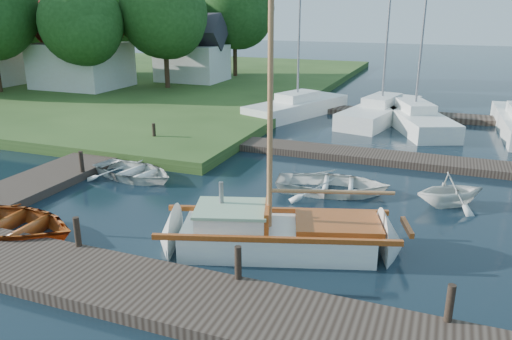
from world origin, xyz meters
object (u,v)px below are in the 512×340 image
(tender_d, at_px, (451,188))
(tree_2, at_px, (82,22))
(tender_a, at_px, (134,169))
(marina_boat_0, at_px, (297,106))
(mooring_post_1, at_px, (77,232))
(mooring_post_5, at_px, (154,132))
(sailboat, at_px, (283,238))
(mooring_post_3, at_px, (450,303))
(mooring_post_4, at_px, (81,162))
(marina_boat_1, at_px, (381,110))
(tree_4, at_px, (106,5))
(mooring_post_2, at_px, (238,263))
(tender_c, at_px, (333,182))
(tree_3, at_px, (164,13))
(marina_boat_2, at_px, (414,117))
(house_c, at_px, (192,54))
(tree_7, at_px, (235,7))
(house_a, at_px, (81,53))
(tree_5, at_px, (15,16))
(dinghy, at_px, (6,220))

(tender_d, xyz_separation_m, tree_2, (-23.93, 11.82, 4.63))
(tender_a, bearing_deg, marina_boat_0, 1.18)
(mooring_post_1, distance_m, mooring_post_5, 10.77)
(sailboat, relative_size, tree_2, 1.26)
(mooring_post_3, distance_m, mooring_post_4, 13.93)
(tender_d, bearing_deg, marina_boat_1, -16.21)
(tender_d, bearing_deg, mooring_post_5, 44.31)
(tree_2, height_order, tree_4, tree_4)
(mooring_post_2, relative_size, tender_c, 0.21)
(mooring_post_3, relative_size, tree_4, 0.08)
(tender_a, distance_m, tree_3, 20.06)
(mooring_post_5, xyz_separation_m, tree_4, (-15.00, 17.05, 5.67))
(mooring_post_5, distance_m, tender_a, 4.53)
(marina_boat_2, distance_m, house_c, 19.98)
(tree_2, xyz_separation_m, tree_7, (6.00, 12.00, 0.95))
(mooring_post_4, relative_size, tender_a, 0.22)
(sailboat, bearing_deg, tree_3, 109.60)
(mooring_post_2, bearing_deg, tree_4, 130.98)
(house_a, relative_size, tree_5, 0.78)
(mooring_post_2, distance_m, house_c, 31.19)
(mooring_post_2, bearing_deg, tree_5, 141.51)
(marina_boat_1, xyz_separation_m, tree_7, (-14.03, 11.36, 5.64))
(dinghy, relative_size, tree_3, 0.50)
(tree_5, xyz_separation_m, tree_7, (18.00, 6.00, 0.78))
(house_a, bearing_deg, tender_d, -27.96)
(mooring_post_4, bearing_deg, tree_7, 100.86)
(mooring_post_3, bearing_deg, mooring_post_2, 180.00)
(house_c, bearing_deg, tender_d, -44.76)
(dinghy, height_order, marina_boat_0, marina_boat_0)
(tender_d, relative_size, tree_2, 0.30)
(mooring_post_5, height_order, sailboat, sailboat)
(sailboat, height_order, tree_7, tree_7)
(tree_5, bearing_deg, mooring_post_2, -38.49)
(house_a, xyz_separation_m, tree_4, (-2.00, 6.05, 3.41))
(marina_boat_2, distance_m, house_a, 24.20)
(mooring_post_5, distance_m, tree_4, 23.40)
(mooring_post_5, relative_size, sailboat, 0.08)
(mooring_post_4, relative_size, house_a, 0.13)
(marina_boat_1, height_order, tree_4, tree_4)
(marina_boat_1, relative_size, marina_boat_2, 0.86)
(mooring_post_3, height_order, tree_2, tree_2)
(mooring_post_5, height_order, tree_3, tree_3)
(house_c, bearing_deg, marina_boat_2, -25.49)
(dinghy, bearing_deg, tree_5, 42.25)
(marina_boat_0, bearing_deg, mooring_post_4, -174.75)
(tender_a, height_order, tree_7, tree_7)
(marina_boat_0, bearing_deg, tree_7, 59.29)
(mooring_post_2, xyz_separation_m, sailboat, (0.32, 2.28, -0.36))
(marina_boat_1, xyz_separation_m, tree_5, (-32.03, 5.36, 4.86))
(dinghy, height_order, house_c, house_c)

